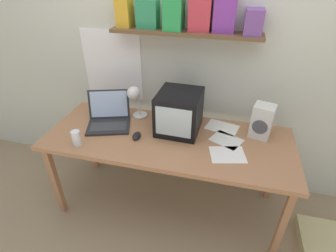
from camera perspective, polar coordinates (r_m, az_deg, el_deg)
The scene contains 13 objects.
ground_plane at distance 2.51m, azimuth 0.00°, elevation -16.37°, with size 12.00×12.00×0.00m, color #998162.
back_wall at distance 2.20m, azimuth 3.22°, elevation 17.16°, with size 5.60×0.24×2.60m.
corner_desk at distance 2.04m, azimuth 0.00°, elevation -3.70°, with size 1.88×0.73×0.74m.
crt_monitor at distance 2.02m, azimuth 2.44°, elevation 3.08°, with size 0.33×0.36×0.32m.
laptop at distance 2.20m, azimuth -12.77°, elevation 2.04°, with size 0.42×0.40×0.25m.
desk_lamp at distance 2.15m, azimuth -7.24°, elevation 6.33°, with size 0.13×0.18×0.30m.
juice_glass at distance 2.01m, azimuth -19.29°, elevation -2.66°, with size 0.06×0.06×0.12m.
space_heater at distance 2.07m, azimuth 19.80°, elevation 0.98°, with size 0.18×0.17×0.26m.
computer_mouse at distance 2.01m, azimuth -6.87°, elevation -2.13°, with size 0.07×0.11×0.03m.
loose_paper_near_laptop at distance 1.88m, azimuth 12.84°, elevation -6.09°, with size 0.28×0.24×0.00m.
open_notebook at distance 2.02m, azimuth 12.56°, elevation -2.99°, with size 0.27×0.25×0.00m.
printed_handout at distance 2.16m, azimuth 11.70°, elevation -0.28°, with size 0.28×0.23×0.00m.
floor_cushion at distance 2.52m, azimuth 31.55°, elevation -21.16°, with size 0.42×0.42×0.09m.
Camera 1 is at (0.40, -1.59, 1.89)m, focal length 28.00 mm.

